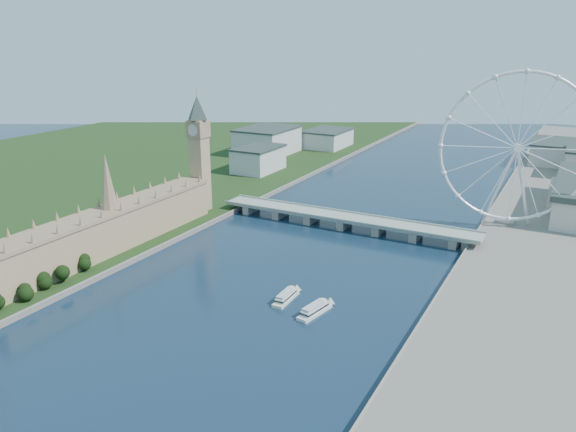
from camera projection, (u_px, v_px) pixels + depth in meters
The scene contains 8 objects.
bank_left at pixel (11, 189), 577.70m from camera, with size 500.00×1400.00×6.00m, color slate.
parliament_range at pixel (112, 228), 405.76m from camera, with size 24.00×200.00×70.00m.
big_ben at pixel (199, 139), 481.70m from camera, with size 20.02×20.02×110.00m.
westminster_bridge at pixel (344, 220), 461.56m from camera, with size 220.00×22.00×9.50m.
london_eye at pixel (517, 149), 435.56m from camera, with size 113.60×39.12×124.30m.
city_skyline at pixel (460, 155), 659.43m from camera, with size 505.00×280.00×32.00m.
tour_boat_near at pixel (286, 300), 336.14m from camera, with size 6.96×27.36×6.02m, color beige, non-canonical shape.
tour_boat_far at pixel (315, 314), 320.06m from camera, with size 7.31×28.66×6.32m, color silver, non-canonical shape.
Camera 1 is at (164.32, -108.82, 151.78)m, focal length 35.00 mm.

